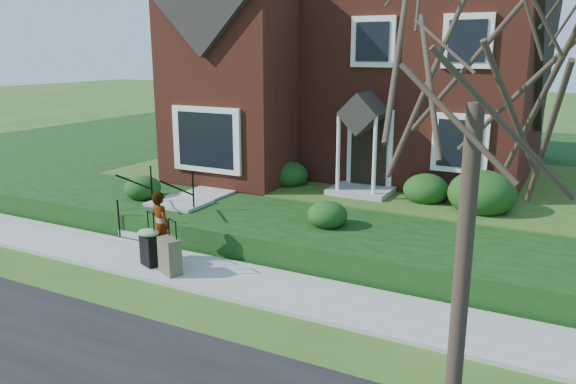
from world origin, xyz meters
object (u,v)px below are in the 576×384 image
Objects in this scene: front_steps at (168,214)px; suitcase_black at (149,245)px; suitcase_olive at (170,256)px; woman at (161,226)px; tree_verge at (479,70)px.

front_steps is 2.42m from suitcase_black.
suitcase_olive is at bearing 9.29° from suitcase_black.
woman is 0.94m from suitcase_olive.
suitcase_black is at bearing 109.13° from woman.
woman reaches higher than suitcase_black.
suitcase_olive is at bearing -49.71° from front_steps.
woman is 0.50m from suitcase_black.
front_steps is 1.78× the size of suitcase_black.
front_steps is 2.92m from suitcase_olive.
suitcase_black is 0.19× the size of tree_verge.
suitcase_black is (0.02, -0.41, -0.29)m from woman.
suitcase_olive is 0.18× the size of tree_verge.
tree_verge is (6.50, -2.08, 3.34)m from woman.
front_steps reaches higher than woman.
tree_verge reaches higher than woman.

